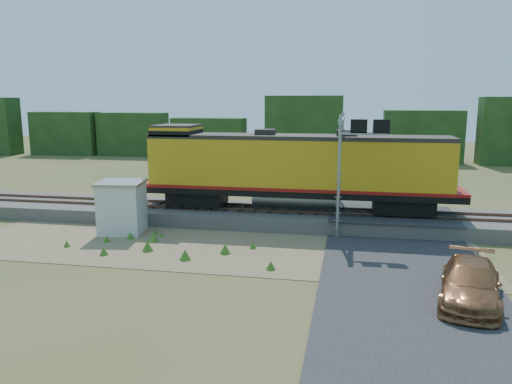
% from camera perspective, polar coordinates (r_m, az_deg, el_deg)
% --- Properties ---
extents(ground, '(140.00, 140.00, 0.00)m').
position_cam_1_polar(ground, '(24.36, -0.52, -6.85)').
color(ground, '#475123').
rests_on(ground, ground).
extents(ballast, '(70.00, 5.00, 0.80)m').
position_cam_1_polar(ballast, '(29.96, 1.76, -2.76)').
color(ballast, slate).
rests_on(ballast, ground).
extents(rails, '(70.00, 1.54, 0.16)m').
position_cam_1_polar(rails, '(29.85, 1.76, -1.87)').
color(rails, brown).
rests_on(rails, ballast).
extents(dirt_shoulder, '(26.00, 8.00, 0.03)m').
position_cam_1_polar(dirt_shoulder, '(25.28, -4.77, -6.21)').
color(dirt_shoulder, '#8C7754').
rests_on(dirt_shoulder, ground).
extents(road, '(7.00, 66.00, 0.86)m').
position_cam_1_polar(road, '(24.72, 16.07, -6.81)').
color(road, '#38383A').
rests_on(road, ground).
extents(tree_line_north, '(130.00, 3.00, 6.50)m').
position_cam_1_polar(tree_line_north, '(61.12, 6.61, 6.46)').
color(tree_line_north, '#1C3914').
rests_on(tree_line_north, ground).
extents(weed_clumps, '(15.00, 6.20, 0.56)m').
position_cam_1_polar(weed_clumps, '(25.35, -8.30, -6.27)').
color(weed_clumps, '#3A6C1E').
rests_on(weed_clumps, ground).
extents(locomotive, '(18.73, 2.86, 4.83)m').
position_cam_1_polar(locomotive, '(29.26, 4.15, 2.76)').
color(locomotive, black).
rests_on(locomotive, rails).
extents(shed, '(2.78, 2.78, 2.89)m').
position_cam_1_polar(shed, '(28.43, -15.06, -1.66)').
color(shed, silver).
rests_on(shed, ground).
extents(signal_gantry, '(2.58, 6.20, 6.50)m').
position_cam_1_polar(signal_gantry, '(28.25, 10.32, 5.55)').
color(signal_gantry, gray).
rests_on(signal_gantry, ground).
extents(car, '(3.04, 5.30, 1.45)m').
position_cam_1_polar(car, '(19.91, 23.29, -9.56)').
color(car, '#965F37').
rests_on(car, ground).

